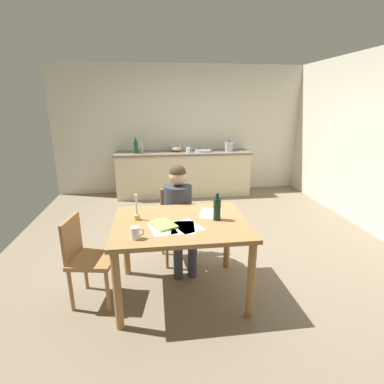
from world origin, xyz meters
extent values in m
cube|color=#7A6B56|center=(0.00, 0.00, -0.02)|extent=(5.20, 5.20, 0.04)
cube|color=beige|center=(0.00, 2.60, 1.30)|extent=(5.20, 0.12, 2.60)
cube|color=beige|center=(0.00, 2.24, 0.43)|extent=(2.69, 0.60, 0.86)
cube|color=#72665B|center=(0.00, 2.24, 0.88)|extent=(2.73, 0.64, 0.04)
cube|color=#9E7042|center=(-0.37, -1.09, 0.76)|extent=(1.26, 0.97, 0.04)
cylinder|color=#9E7042|center=(-0.94, -1.51, 0.37)|extent=(0.07, 0.07, 0.74)
cylinder|color=#9E7042|center=(0.20, -1.51, 0.37)|extent=(0.07, 0.07, 0.74)
cylinder|color=#9E7042|center=(-0.94, -0.66, 0.37)|extent=(0.07, 0.07, 0.74)
cylinder|color=#9E7042|center=(0.20, -0.66, 0.37)|extent=(0.07, 0.07, 0.74)
cube|color=#9E7042|center=(-0.34, -0.42, 0.45)|extent=(0.44, 0.44, 0.04)
cube|color=#9E7042|center=(-0.36, -0.24, 0.66)|extent=(0.36, 0.07, 0.40)
cylinder|color=#9E7042|center=(-0.49, -0.61, 0.22)|extent=(0.04, 0.04, 0.44)
cylinder|color=#9E7042|center=(-0.15, -0.58, 0.22)|extent=(0.04, 0.04, 0.44)
cylinder|color=#9E7042|center=(-0.53, -0.27, 0.22)|extent=(0.04, 0.04, 0.44)
cylinder|color=#9E7042|center=(-0.19, -0.24, 0.22)|extent=(0.04, 0.04, 0.44)
cylinder|color=#333842|center=(-0.34, -0.44, 0.70)|extent=(0.35, 0.35, 0.50)
sphere|color=#D8AD8C|center=(-0.34, -0.44, 1.06)|extent=(0.20, 0.20, 0.20)
sphere|color=#473323|center=(-0.34, -0.44, 1.10)|extent=(0.19, 0.19, 0.19)
cylinder|color=#383847|center=(-0.40, -0.64, 0.45)|extent=(0.17, 0.39, 0.13)
cylinder|color=#383847|center=(-0.38, -0.83, 0.23)|extent=(0.10, 0.10, 0.45)
cylinder|color=#383847|center=(-0.24, -0.62, 0.45)|extent=(0.17, 0.39, 0.13)
cylinder|color=#383847|center=(-0.22, -0.81, 0.23)|extent=(0.10, 0.10, 0.45)
cube|color=#9E7042|center=(-1.20, -1.09, 0.44)|extent=(0.46, 0.46, 0.04)
cube|color=#9E7042|center=(-1.38, -1.06, 0.65)|extent=(0.09, 0.36, 0.40)
cylinder|color=#9E7042|center=(-1.06, -1.28, 0.22)|extent=(0.04, 0.04, 0.43)
cylinder|color=#9E7042|center=(-1.00, -0.95, 0.22)|extent=(0.04, 0.04, 0.43)
cylinder|color=#9E7042|center=(-1.40, -1.23, 0.22)|extent=(0.04, 0.04, 0.43)
cylinder|color=#9E7042|center=(-1.34, -0.89, 0.22)|extent=(0.04, 0.04, 0.43)
cylinder|color=white|center=(-0.78, -1.40, 0.83)|extent=(0.08, 0.08, 0.10)
torus|color=white|center=(-0.73, -1.40, 0.84)|extent=(0.07, 0.01, 0.07)
cylinder|color=gold|center=(-0.78, -0.99, 0.80)|extent=(0.06, 0.06, 0.05)
cylinder|color=white|center=(-0.78, -0.99, 0.93)|extent=(0.02, 0.02, 0.21)
cube|color=#85B451|center=(-0.54, -1.16, 0.79)|extent=(0.28, 0.31, 0.02)
cube|color=white|center=(-0.36, -1.23, 0.78)|extent=(0.24, 0.31, 0.00)
cube|color=white|center=(-0.55, -1.23, 0.78)|extent=(0.27, 0.33, 0.00)
cube|color=white|center=(-0.05, -0.92, 0.78)|extent=(0.28, 0.34, 0.00)
cube|color=white|center=(-0.32, -1.21, 0.78)|extent=(0.31, 0.35, 0.00)
cylinder|color=black|center=(-0.02, -1.09, 0.89)|extent=(0.07, 0.07, 0.21)
cylinder|color=black|center=(-0.02, -1.09, 1.02)|extent=(0.03, 0.03, 0.05)
cylinder|color=#B2B7BC|center=(0.40, 2.24, 0.92)|extent=(0.36, 0.36, 0.04)
cylinder|color=silver|center=(0.40, 2.40, 1.02)|extent=(0.02, 0.02, 0.24)
cylinder|color=#194C23|center=(-0.94, 2.18, 1.02)|extent=(0.08, 0.08, 0.24)
cylinder|color=#194C23|center=(-0.94, 2.18, 1.17)|extent=(0.04, 0.04, 0.06)
cylinder|color=#8C999E|center=(-0.82, 2.14, 1.00)|extent=(0.06, 0.06, 0.20)
cylinder|color=#8C999E|center=(-0.82, 2.14, 1.12)|extent=(0.03, 0.03, 0.05)
ellipsoid|color=tan|center=(-0.13, 2.29, 0.95)|extent=(0.24, 0.24, 0.11)
cylinder|color=#B7BABF|center=(0.94, 2.24, 0.99)|extent=(0.18, 0.18, 0.18)
cone|color=#262628|center=(0.94, 2.24, 1.10)|extent=(0.11, 0.11, 0.04)
cylinder|color=silver|center=(0.05, 2.39, 0.90)|extent=(0.06, 0.06, 0.00)
cylinder|color=silver|center=(0.05, 2.39, 0.94)|extent=(0.01, 0.01, 0.07)
cone|color=silver|center=(0.05, 2.39, 1.01)|extent=(0.07, 0.07, 0.08)
cylinder|color=silver|center=(-0.06, 2.39, 0.90)|extent=(0.06, 0.06, 0.00)
cylinder|color=silver|center=(-0.06, 2.39, 0.94)|extent=(0.01, 0.01, 0.07)
cone|color=silver|center=(-0.06, 2.39, 1.01)|extent=(0.07, 0.07, 0.08)
cylinder|color=silver|center=(-0.14, 2.39, 0.90)|extent=(0.06, 0.06, 0.00)
cylinder|color=silver|center=(-0.14, 2.39, 0.94)|extent=(0.01, 0.01, 0.07)
cone|color=silver|center=(-0.14, 2.39, 1.01)|extent=(0.07, 0.07, 0.08)
cylinder|color=silver|center=(-0.22, 2.39, 0.90)|extent=(0.06, 0.06, 0.00)
cylinder|color=silver|center=(-0.22, 2.39, 0.94)|extent=(0.01, 0.01, 0.07)
cone|color=silver|center=(-0.22, 2.39, 1.01)|extent=(0.07, 0.07, 0.08)
cylinder|color=white|center=(0.08, 2.09, 0.95)|extent=(0.08, 0.08, 0.11)
torus|color=white|center=(0.12, 2.09, 0.96)|extent=(0.07, 0.01, 0.07)
camera|label=1|loc=(-0.60, -3.64, 1.86)|focal=27.34mm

